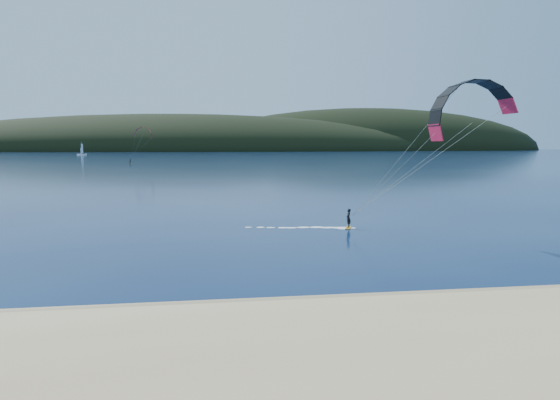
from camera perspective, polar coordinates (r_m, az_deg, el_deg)
The scene contains 6 objects.
ground at distance 21.27m, azimuth -4.36°, elevation -16.81°, with size 1800.00×1800.00×0.00m, color #08163A.
wet_sand at distance 25.44m, azimuth -4.99°, elevation -12.69°, with size 220.00×2.50×0.10m.
headland at distance 764.82m, azimuth -7.73°, elevation 5.90°, with size 1200.00×310.00×140.00m.
kitesurfer_near at distance 46.07m, azimuth 21.45°, elevation 8.20°, with size 24.19×9.56×14.76m.
kitesurfer_far at distance 222.39m, azimuth -16.13°, elevation 7.37°, with size 11.74×7.40×15.56m.
sailboat at distance 436.87m, azimuth -22.69°, elevation 5.09°, with size 8.21×5.15×11.43m.
Camera 1 is at (-1.11, -19.49, 8.44)m, focal length 30.46 mm.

